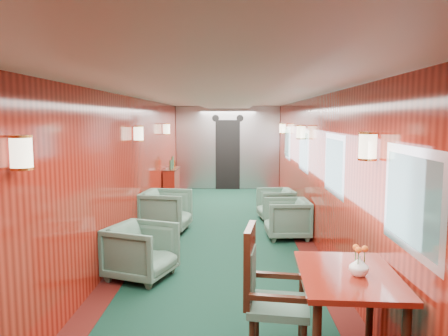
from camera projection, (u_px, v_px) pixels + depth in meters
name	position (u px, v px, depth m)	size (l,w,h in m)	color
room	(222.00, 146.00, 6.70)	(12.00, 12.10, 2.40)	black
bulkhead	(228.00, 148.00, 12.62)	(2.98, 0.17, 2.39)	#ADAFB4
windows_right	(316.00, 156.00, 6.94)	(0.02, 8.60, 0.80)	silver
wall_sconces	(223.00, 134.00, 7.25)	(2.97, 7.97, 0.25)	#FFF2C6
dining_table	(348.00, 289.00, 3.51)	(0.82, 1.13, 0.82)	maroon
side_chair	(266.00, 290.00, 3.64)	(0.59, 0.61, 1.17)	#1B3F33
credenza	(172.00, 185.00, 10.63)	(0.30, 0.95, 1.12)	maroon
flower_vase	(359.00, 266.00, 3.42)	(0.15, 0.15, 0.16)	white
armchair_left_near	(141.00, 251.00, 5.61)	(0.75, 0.77, 0.70)	#1B3F33
armchair_left_far	(166.00, 211.00, 7.92)	(0.81, 0.83, 0.75)	#1B3F33
armchair_right_near	(287.00, 219.00, 7.49)	(0.72, 0.74, 0.67)	#1B3F33
armchair_right_far	(276.00, 204.00, 8.83)	(0.68, 0.70, 0.63)	#1B3F33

